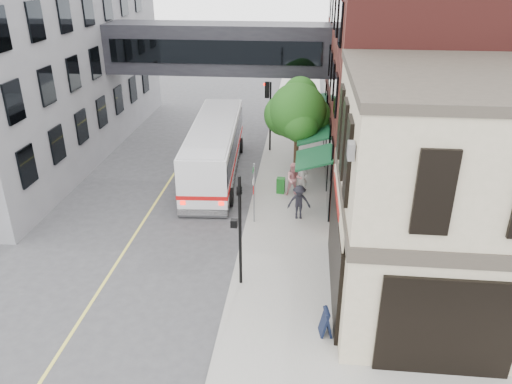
% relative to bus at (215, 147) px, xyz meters
% --- Properties ---
extents(ground, '(120.00, 120.00, 0.00)m').
position_rel_bus_xyz_m(ground, '(2.52, -12.90, -1.71)').
color(ground, '#38383A').
rests_on(ground, ground).
extents(sidewalk_main, '(4.00, 60.00, 0.15)m').
position_rel_bus_xyz_m(sidewalk_main, '(4.52, 1.10, -1.63)').
color(sidewalk_main, gray).
rests_on(sidewalk_main, ground).
extents(corner_building, '(10.19, 8.12, 8.45)m').
position_rel_bus_xyz_m(corner_building, '(11.49, -10.90, 2.50)').
color(corner_building, tan).
rests_on(corner_building, ground).
extents(brick_building, '(13.76, 18.00, 14.00)m').
position_rel_bus_xyz_m(brick_building, '(12.50, 2.10, 5.28)').
color(brick_building, '#4F1C18').
rests_on(brick_building, ground).
extents(skyway_bridge, '(14.00, 3.18, 3.00)m').
position_rel_bus_xyz_m(skyway_bridge, '(-0.48, 5.10, 4.79)').
color(skyway_bridge, black).
rests_on(skyway_bridge, ground).
extents(traffic_signal_near, '(0.44, 0.22, 4.60)m').
position_rel_bus_xyz_m(traffic_signal_near, '(2.89, -10.90, 1.27)').
color(traffic_signal_near, black).
rests_on(traffic_signal_near, sidewalk_main).
extents(traffic_signal_far, '(0.53, 0.28, 4.50)m').
position_rel_bus_xyz_m(traffic_signal_far, '(2.78, 4.10, 1.63)').
color(traffic_signal_far, black).
rests_on(traffic_signal_far, sidewalk_main).
extents(street_sign_pole, '(0.08, 0.75, 3.00)m').
position_rel_bus_xyz_m(street_sign_pole, '(2.91, -5.90, 0.22)').
color(street_sign_pole, gray).
rests_on(street_sign_pole, sidewalk_main).
extents(street_tree, '(3.80, 3.20, 5.60)m').
position_rel_bus_xyz_m(street_tree, '(4.72, 0.32, 2.20)').
color(street_tree, '#382619').
rests_on(street_tree, sidewalk_main).
extents(lane_marking, '(0.12, 40.00, 0.01)m').
position_rel_bus_xyz_m(lane_marking, '(-2.48, -2.90, -1.70)').
color(lane_marking, '#D8CC4C').
rests_on(lane_marking, ground).
extents(bus, '(3.30, 11.47, 3.05)m').
position_rel_bus_xyz_m(bus, '(0.00, 0.00, 0.00)').
color(bus, silver).
rests_on(bus, ground).
extents(pedestrian_a, '(0.65, 0.52, 1.57)m').
position_rel_bus_xyz_m(pedestrian_a, '(5.14, -2.30, -0.78)').
color(pedestrian_a, silver).
rests_on(pedestrian_a, sidewalk_main).
extents(pedestrian_b, '(0.96, 0.79, 1.82)m').
position_rel_bus_xyz_m(pedestrian_b, '(4.70, -2.74, -0.65)').
color(pedestrian_b, pink).
rests_on(pedestrian_b, sidewalk_main).
extents(pedestrian_c, '(1.18, 0.76, 1.73)m').
position_rel_bus_xyz_m(pedestrian_c, '(5.03, -5.31, -0.70)').
color(pedestrian_c, black).
rests_on(pedestrian_c, sidewalk_main).
extents(newspaper_box, '(0.46, 0.42, 0.85)m').
position_rel_bus_xyz_m(newspaper_box, '(4.00, -2.50, -1.13)').
color(newspaper_box, '#155C19').
rests_on(newspaper_box, sidewalk_main).
extents(sandwich_board, '(0.43, 0.59, 0.97)m').
position_rel_bus_xyz_m(sandwich_board, '(6.12, -13.55, -1.08)').
color(sandwich_board, black).
rests_on(sandwich_board, sidewalk_main).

